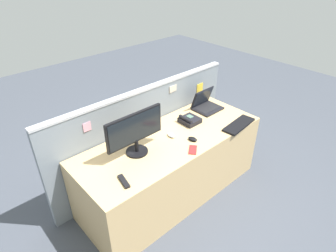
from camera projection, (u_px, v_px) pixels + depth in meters
name	position (u px, v px, depth m)	size (l,w,h in m)	color
ground_plane	(171.00, 191.00, 3.31)	(10.00, 10.00, 0.00)	#424751
desk	(171.00, 166.00, 3.11)	(2.04, 0.78, 0.74)	tan
cubicle_divider	(146.00, 134.00, 3.27)	(2.38, 0.08, 1.15)	gray
desktop_monitor	(135.00, 131.00, 2.59)	(0.60, 0.21, 0.41)	black
laptop	(205.00, 104.00, 3.43)	(0.31, 0.27, 0.24)	black
desk_phone	(189.00, 120.00, 3.16)	(0.19, 0.20, 0.09)	black
keyboard_main	(239.00, 125.00, 3.11)	(0.44, 0.15, 0.02)	black
computer_mouse_right_hand	(193.00, 139.00, 2.87)	(0.06, 0.10, 0.03)	black
computer_mouse_left_hand	(171.00, 135.00, 2.93)	(0.06, 0.10, 0.03)	silver
pen_cup	(156.00, 122.00, 3.08)	(0.07, 0.07, 0.18)	#4C7093
cell_phone_red_case	(193.00, 150.00, 2.74)	(0.07, 0.14, 0.01)	#B22323
tv_remote	(124.00, 181.00, 2.36)	(0.04, 0.17, 0.02)	black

